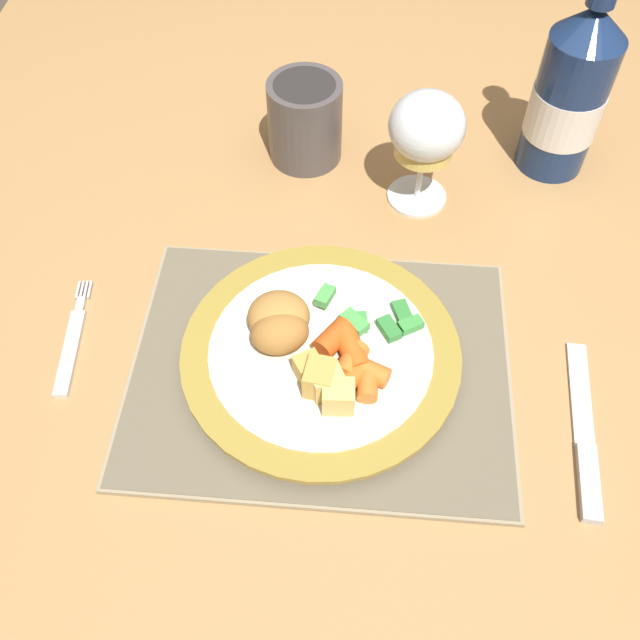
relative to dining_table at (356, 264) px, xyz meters
The scene contains 13 objects.
ground_plane 0.65m from the dining_table, ahead, with size 6.00×6.00×0.00m, color #4C4238.
dining_table is the anchor object (origin of this frame).
placemat 0.24m from the dining_table, 97.73° to the right, with size 0.36×0.28×0.01m.
dinner_plate 0.24m from the dining_table, 98.02° to the right, with size 0.26×0.26×0.02m.
breaded_croquettes 0.25m from the dining_table, 109.49° to the right, with size 0.07×0.08×0.04m.
green_beans_pile 0.22m from the dining_table, 85.02° to the right, with size 0.11×0.07×0.02m.
glazed_carrots 0.26m from the dining_table, 90.09° to the right, with size 0.08×0.09×0.02m.
fork 0.36m from the dining_table, 142.87° to the right, with size 0.03×0.14×0.01m.
table_knife 0.36m from the dining_table, 52.44° to the right, with size 0.03×0.18×0.01m.
wine_glass 0.20m from the dining_table, 24.13° to the left, with size 0.08×0.08×0.14m.
bottle 0.31m from the dining_table, 25.07° to the left, with size 0.08×0.08×0.26m.
roast_potatoes 0.29m from the dining_table, 95.13° to the right, with size 0.06×0.06×0.03m.
drinking_cup 0.19m from the dining_table, 128.30° to the left, with size 0.09×0.09×0.10m.
Camera 1 is at (0.00, -0.58, 1.32)m, focal length 40.00 mm.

